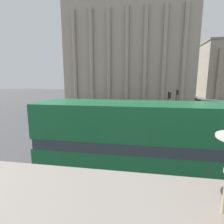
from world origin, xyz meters
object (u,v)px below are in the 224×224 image
Objects in this scene: traffic_light_mid at (168,103)px; traffic_light_far at (177,98)px; pedestrian_yellow at (49,131)px; car_navy at (95,110)px; pedestrian_red at (107,117)px; double_decker_bus at (158,144)px; traffic_light_near at (195,119)px; car_black at (142,105)px; plaza_building_left at (129,51)px.

traffic_light_mid is 7.16m from traffic_light_far.
car_navy is at bearing 168.30° from pedestrian_yellow.
double_decker_bus is at bearing 162.27° from pedestrian_red.
pedestrian_yellow is (-10.64, -7.46, -1.63)m from traffic_light_mid.
traffic_light_near is 2.35× the size of pedestrian_red.
traffic_light_near is at bearing 50.90° from double_decker_bus.
pedestrian_yellow is (-7.70, -19.35, 0.22)m from car_black.
double_decker_bus reaches higher than car_black.
traffic_light_near is at bearing -173.46° from pedestrian_red.
double_decker_bus is at bearing -102.74° from traffic_light_far.
traffic_light_mid is at bearing 72.87° from double_decker_bus.
traffic_light_mid reaches higher than car_black.
traffic_light_far reaches higher than pedestrian_red.
double_decker_bus reaches higher than pedestrian_yellow.
plaza_building_left reaches higher than car_navy.
double_decker_bus is 24.80m from car_black.
car_black is at bearing 135.18° from traffic_light_far.
pedestrian_red is (3.70, 6.28, 0.06)m from pedestrian_yellow.
car_black is 20.82m from pedestrian_yellow.
car_black is (3.62, -14.03, -11.82)m from plaza_building_left.
car_black is 2.47× the size of pedestrian_red.
plaza_building_left is at bearing 164.46° from pedestrian_yellow.
double_decker_bus is 12.63m from pedestrian_red.
traffic_light_near is at bearing -76.87° from car_navy.
traffic_light_far is 19.24m from pedestrian_yellow.
plaza_building_left reaches higher than pedestrian_red.
car_navy is (-9.96, 4.93, -1.85)m from traffic_light_mid.
plaza_building_left reaches higher than pedestrian_yellow.
traffic_light_near is 17.04m from car_navy.
plaza_building_left is at bearing 64.89° from car_black.
traffic_light_far is at bearing -65.48° from plaza_building_left.
traffic_light_near is at bearing -86.52° from traffic_light_mid.
pedestrian_red is (-7.44, 7.20, -1.62)m from traffic_light_near.
plaza_building_left is at bearing 114.52° from traffic_light_far.
traffic_light_far is 0.91× the size of car_black.
pedestrian_yellow is 7.29m from pedestrian_red.
pedestrian_yellow is (-8.34, 5.39, -1.39)m from double_decker_bus.
traffic_light_far is (2.16, 6.83, -0.05)m from traffic_light_mid.
traffic_light_near is 20.65m from car_black.
traffic_light_mid is at bearing 116.46° from pedestrian_yellow.
traffic_light_near is at bearing -78.36° from plaza_building_left.
plaza_building_left reaches higher than double_decker_bus.
pedestrian_red is (-9.09, -8.00, -1.52)m from traffic_light_far.
car_navy is 2.47× the size of pedestrian_red.
traffic_light_mid reaches higher than pedestrian_yellow.
double_decker_bus is at bearing -128.06° from car_black.
double_decker_bus is 2.84× the size of traffic_light_far.
car_black is at bearing 103.88° from traffic_light_mid.
car_black is at bearing 149.74° from pedestrian_yellow.
traffic_light_near is (2.80, 4.47, 0.29)m from double_decker_bus.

